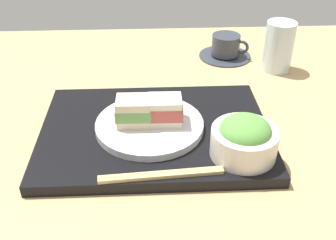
# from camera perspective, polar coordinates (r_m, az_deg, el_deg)

# --- Properties ---
(ground_plane) EXTENTS (1.40, 1.00, 0.03)m
(ground_plane) POSITION_cam_1_polar(r_m,az_deg,el_deg) (0.87, -1.93, -0.11)
(ground_plane) COLOR tan
(serving_tray) EXTENTS (0.44, 0.32, 0.02)m
(serving_tray) POSITION_cam_1_polar(r_m,az_deg,el_deg) (0.79, -1.74, -1.68)
(serving_tray) COLOR black
(serving_tray) RESTS_ON ground_plane
(sandwich_plate) EXTENTS (0.21, 0.21, 0.01)m
(sandwich_plate) POSITION_cam_1_polar(r_m,az_deg,el_deg) (0.77, -2.61, -0.74)
(sandwich_plate) COLOR silver
(sandwich_plate) RESTS_ON serving_tray
(sandwich_near) EXTENTS (0.07, 0.05, 0.05)m
(sandwich_near) POSITION_cam_1_polar(r_m,az_deg,el_deg) (0.76, -4.87, 1.24)
(sandwich_near) COLOR beige
(sandwich_near) RESTS_ON sandwich_plate
(sandwich_far) EXTENTS (0.07, 0.05, 0.05)m
(sandwich_far) POSITION_cam_1_polar(r_m,az_deg,el_deg) (0.76, -0.48, 1.40)
(sandwich_far) COLOR #EFE5C1
(sandwich_far) RESTS_ON sandwich_plate
(salad_bowl) EXTENTS (0.12, 0.12, 0.07)m
(salad_bowl) POSITION_cam_1_polar(r_m,az_deg,el_deg) (0.70, 10.68, -2.54)
(salad_bowl) COLOR silver
(salad_bowl) RESTS_ON serving_tray
(chopsticks_pair) EXTENTS (0.21, 0.03, 0.01)m
(chopsticks_pair) POSITION_cam_1_polar(r_m,az_deg,el_deg) (0.67, -0.93, -7.73)
(chopsticks_pair) COLOR tan
(chopsticks_pair) RESTS_ON serving_tray
(coffee_cup) EXTENTS (0.14, 0.14, 0.06)m
(coffee_cup) POSITION_cam_1_polar(r_m,az_deg,el_deg) (1.11, 8.13, 10.00)
(coffee_cup) COLOR #333842
(coffee_cup) RESTS_ON ground_plane
(drinking_glass) EXTENTS (0.07, 0.07, 0.12)m
(drinking_glass) POSITION_cam_1_polar(r_m,az_deg,el_deg) (1.06, 15.28, 9.93)
(drinking_glass) COLOR silver
(drinking_glass) RESTS_ON ground_plane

